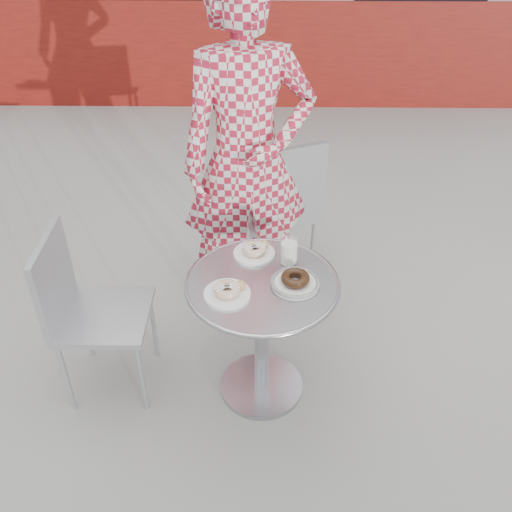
{
  "coord_description": "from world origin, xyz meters",
  "views": [
    {
      "loc": [
        -0.01,
        -1.93,
        2.2
      ],
      "look_at": [
        -0.04,
        0.04,
        0.74
      ],
      "focal_mm": 40.0,
      "sensor_mm": 36.0,
      "label": 1
    }
  ],
  "objects_px": {
    "plate_near": "(228,291)",
    "plate_checker": "(295,281)",
    "chair_left": "(108,342)",
    "milk_cup": "(289,252)",
    "plate_far": "(255,251)",
    "chair_far": "(270,237)",
    "bistro_table": "(262,311)",
    "seated_person": "(248,160)"
  },
  "relations": [
    {
      "from": "chair_left",
      "to": "plate_far",
      "type": "relative_size",
      "value": 4.52
    },
    {
      "from": "chair_left",
      "to": "milk_cup",
      "type": "relative_size",
      "value": 6.91
    },
    {
      "from": "plate_far",
      "to": "plate_checker",
      "type": "distance_m",
      "value": 0.28
    },
    {
      "from": "plate_far",
      "to": "milk_cup",
      "type": "height_order",
      "value": "milk_cup"
    },
    {
      "from": "plate_far",
      "to": "plate_near",
      "type": "bearing_deg",
      "value": -110.29
    },
    {
      "from": "plate_far",
      "to": "plate_checker",
      "type": "xyz_separation_m",
      "value": [
        0.17,
        -0.21,
        -0.0
      ]
    },
    {
      "from": "chair_left",
      "to": "seated_person",
      "type": "bearing_deg",
      "value": -47.28
    },
    {
      "from": "chair_far",
      "to": "milk_cup",
      "type": "distance_m",
      "value": 0.87
    },
    {
      "from": "bistro_table",
      "to": "milk_cup",
      "type": "bearing_deg",
      "value": 50.27
    },
    {
      "from": "plate_far",
      "to": "bistro_table",
      "type": "bearing_deg",
      "value": -79.69
    },
    {
      "from": "bistro_table",
      "to": "plate_checker",
      "type": "distance_m",
      "value": 0.23
    },
    {
      "from": "chair_left",
      "to": "plate_near",
      "type": "relative_size",
      "value": 4.37
    },
    {
      "from": "seated_person",
      "to": "plate_checker",
      "type": "bearing_deg",
      "value": -85.36
    },
    {
      "from": "plate_checker",
      "to": "plate_near",
      "type": "bearing_deg",
      "value": -165.55
    },
    {
      "from": "seated_person",
      "to": "plate_far",
      "type": "relative_size",
      "value": 9.7
    },
    {
      "from": "chair_far",
      "to": "seated_person",
      "type": "bearing_deg",
      "value": 41.49
    },
    {
      "from": "chair_far",
      "to": "chair_left",
      "type": "height_order",
      "value": "chair_far"
    },
    {
      "from": "chair_far",
      "to": "plate_checker",
      "type": "xyz_separation_m",
      "value": [
        0.1,
        -0.91,
        0.4
      ]
    },
    {
      "from": "chair_left",
      "to": "milk_cup",
      "type": "distance_m",
      "value": 0.98
    },
    {
      "from": "bistro_table",
      "to": "milk_cup",
      "type": "distance_m",
      "value": 0.29
    },
    {
      "from": "chair_left",
      "to": "plate_checker",
      "type": "xyz_separation_m",
      "value": [
        0.87,
        -0.06,
        0.43
      ]
    },
    {
      "from": "plate_near",
      "to": "plate_checker",
      "type": "distance_m",
      "value": 0.29
    },
    {
      "from": "chair_far",
      "to": "plate_checker",
      "type": "bearing_deg",
      "value": 73.83
    },
    {
      "from": "chair_far",
      "to": "plate_far",
      "type": "xyz_separation_m",
      "value": [
        -0.08,
        -0.69,
        0.4
      ]
    },
    {
      "from": "chair_far",
      "to": "milk_cup",
      "type": "height_order",
      "value": "chair_far"
    },
    {
      "from": "plate_far",
      "to": "milk_cup",
      "type": "xyz_separation_m",
      "value": [
        0.15,
        -0.06,
        0.04
      ]
    },
    {
      "from": "plate_far",
      "to": "plate_checker",
      "type": "relative_size",
      "value": 0.89
    },
    {
      "from": "plate_near",
      "to": "milk_cup",
      "type": "distance_m",
      "value": 0.35
    },
    {
      "from": "bistro_table",
      "to": "plate_near",
      "type": "distance_m",
      "value": 0.25
    },
    {
      "from": "seated_person",
      "to": "plate_near",
      "type": "bearing_deg",
      "value": -108.2
    },
    {
      "from": "bistro_table",
      "to": "plate_checker",
      "type": "height_order",
      "value": "plate_checker"
    },
    {
      "from": "bistro_table",
      "to": "chair_far",
      "type": "relative_size",
      "value": 0.71
    },
    {
      "from": "seated_person",
      "to": "plate_far",
      "type": "bearing_deg",
      "value": -98.04
    },
    {
      "from": "plate_far",
      "to": "plate_near",
      "type": "distance_m",
      "value": 0.3
    },
    {
      "from": "plate_checker",
      "to": "bistro_table",
      "type": "bearing_deg",
      "value": 173.48
    },
    {
      "from": "plate_far",
      "to": "chair_left",
      "type": "bearing_deg",
      "value": -167.38
    },
    {
      "from": "seated_person",
      "to": "plate_near",
      "type": "relative_size",
      "value": 9.39
    },
    {
      "from": "plate_checker",
      "to": "milk_cup",
      "type": "height_order",
      "value": "milk_cup"
    },
    {
      "from": "chair_far",
      "to": "chair_left",
      "type": "distance_m",
      "value": 1.15
    },
    {
      "from": "plate_near",
      "to": "plate_checker",
      "type": "height_order",
      "value": "plate_checker"
    },
    {
      "from": "chair_left",
      "to": "plate_far",
      "type": "xyz_separation_m",
      "value": [
        0.7,
        0.16,
        0.43
      ]
    },
    {
      "from": "plate_checker",
      "to": "milk_cup",
      "type": "relative_size",
      "value": 1.72
    }
  ]
}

